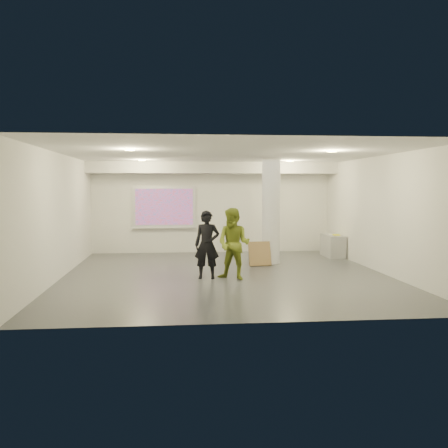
{
  "coord_description": "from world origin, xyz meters",
  "views": [
    {
      "loc": [
        -1.27,
        -12.3,
        2.17
      ],
      "look_at": [
        0.0,
        0.4,
        1.25
      ],
      "focal_mm": 40.0,
      "sensor_mm": 36.0,
      "label": 1
    }
  ],
  "objects": [
    {
      "name": "cardboard_front",
      "position": [
        1.09,
        1.6,
        0.28
      ],
      "size": [
        0.54,
        0.24,
        0.57
      ],
      "primitive_type": "cube",
      "rotation": [
        -0.22,
        0.0,
        -0.13
      ],
      "color": "olive",
      "rests_on": "floor"
    },
    {
      "name": "wall_right",
      "position": [
        4.0,
        0.0,
        1.5
      ],
      "size": [
        0.01,
        9.0,
        3.0
      ],
      "primitive_type": "cube",
      "color": "silver",
      "rests_on": "floor"
    },
    {
      "name": "downlight_se",
      "position": [
        2.2,
        -1.5,
        2.98
      ],
      "size": [
        0.22,
        0.22,
        0.02
      ],
      "primitive_type": "cylinder",
      "color": "#FFF680",
      "rests_on": "ceiling"
    },
    {
      "name": "downlight_ne",
      "position": [
        2.2,
        2.5,
        2.98
      ],
      "size": [
        0.22,
        0.22,
        0.02
      ],
      "primitive_type": "cylinder",
      "color": "#FFF680",
      "rests_on": "ceiling"
    },
    {
      "name": "papers_stack",
      "position": [
        3.74,
        3.07,
        0.71
      ],
      "size": [
        0.27,
        0.31,
        0.02
      ],
      "primitive_type": "cube",
      "rotation": [
        0.0,
        0.0,
        -0.22
      ],
      "color": "silver",
      "rests_on": "credenza"
    },
    {
      "name": "column",
      "position": [
        1.5,
        1.8,
        1.5
      ],
      "size": [
        0.52,
        0.52,
        3.0
      ],
      "primitive_type": "cylinder",
      "color": "silver",
      "rests_on": "floor"
    },
    {
      "name": "projection_screen",
      "position": [
        -1.6,
        4.45,
        1.53
      ],
      "size": [
        2.1,
        0.13,
        1.42
      ],
      "color": "silver",
      "rests_on": "wall_back"
    },
    {
      "name": "floor",
      "position": [
        0.0,
        0.0,
        0.0
      ],
      "size": [
        8.0,
        9.0,
        0.01
      ],
      "primitive_type": "cube",
      "color": "#3A3D42",
      "rests_on": "ground"
    },
    {
      "name": "wall_left",
      "position": [
        -4.0,
        0.0,
        1.5
      ],
      "size": [
        0.01,
        9.0,
        3.0
      ],
      "primitive_type": "cube",
      "color": "silver",
      "rests_on": "floor"
    },
    {
      "name": "ceiling",
      "position": [
        0.0,
        0.0,
        3.0
      ],
      "size": [
        8.0,
        9.0,
        0.01
      ],
      "primitive_type": "cube",
      "color": "white",
      "rests_on": "floor"
    },
    {
      "name": "soffit_band",
      "position": [
        0.0,
        3.95,
        2.82
      ],
      "size": [
        8.0,
        1.1,
        0.36
      ],
      "primitive_type": "cube",
      "color": "silver",
      "rests_on": "ceiling"
    },
    {
      "name": "woman",
      "position": [
        -0.49,
        -0.46,
        0.82
      ],
      "size": [
        0.64,
        0.46,
        1.63
      ],
      "primitive_type": "imported",
      "rotation": [
        0.0,
        0.0,
        -0.13
      ],
      "color": "black",
      "rests_on": "floor"
    },
    {
      "name": "man",
      "position": [
        0.13,
        -0.65,
        0.85
      ],
      "size": [
        1.03,
        0.96,
        1.7
      ],
      "primitive_type": "imported",
      "rotation": [
        0.0,
        0.0,
        -0.5
      ],
      "color": "olive",
      "rests_on": "floor"
    },
    {
      "name": "wall_back",
      "position": [
        0.0,
        4.5,
        1.5
      ],
      "size": [
        8.0,
        0.01,
        3.0
      ],
      "primitive_type": "cube",
      "color": "silver",
      "rests_on": "floor"
    },
    {
      "name": "cardboard_back",
      "position": [
        1.1,
        1.38,
        0.34
      ],
      "size": [
        0.65,
        0.33,
        0.67
      ],
      "primitive_type": "cube",
      "rotation": [
        -0.28,
        0.0,
        0.14
      ],
      "color": "olive",
      "rests_on": "floor"
    },
    {
      "name": "postit_pad",
      "position": [
        3.77,
        2.79,
        0.71
      ],
      "size": [
        0.23,
        0.3,
        0.03
      ],
      "primitive_type": "cube",
      "rotation": [
        0.0,
        0.0,
        -0.13
      ],
      "color": "yellow",
      "rests_on": "credenza"
    },
    {
      "name": "downlight_nw",
      "position": [
        -2.2,
        2.5,
        2.98
      ],
      "size": [
        0.22,
        0.22,
        0.02
      ],
      "primitive_type": "cylinder",
      "color": "#FFF680",
      "rests_on": "ceiling"
    },
    {
      "name": "downlight_sw",
      "position": [
        -2.2,
        -1.5,
        2.98
      ],
      "size": [
        0.22,
        0.22,
        0.02
      ],
      "primitive_type": "cylinder",
      "color": "#FFF680",
      "rests_on": "ceiling"
    },
    {
      "name": "wall_front",
      "position": [
        0.0,
        -4.5,
        1.5
      ],
      "size": [
        8.0,
        0.01,
        3.0
      ],
      "primitive_type": "cube",
      "color": "silver",
      "rests_on": "floor"
    },
    {
      "name": "credenza",
      "position": [
        3.72,
        2.97,
        0.35
      ],
      "size": [
        0.51,
        1.2,
        0.7
      ],
      "primitive_type": "cube",
      "rotation": [
        0.0,
        0.0,
        -0.01
      ],
      "color": "#949799",
      "rests_on": "floor"
    }
  ]
}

